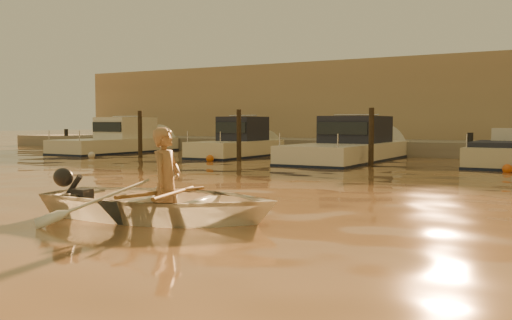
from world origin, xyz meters
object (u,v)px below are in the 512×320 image
Objects in this scene: moored_boat_0 at (116,140)px; moored_boat_2 at (349,145)px; moored_boat_1 at (237,143)px; dinghy at (161,201)px; person at (166,183)px; moored_boat_3 at (499,160)px; waterfront_building at (454,106)px.

moored_boat_0 is 12.14m from moored_boat_2.
moored_boat_1 is 5.13m from moored_boat_2.
dinghy is 0.44× the size of moored_boat_2.
moored_boat_1 is (-7.42, 14.05, 0.06)m from person.
moored_boat_3 is (3.15, 14.05, -0.34)m from person.
moored_boat_0 is (-14.33, 14.07, 0.35)m from dinghy.
moored_boat_2 is 1.66× the size of moored_boat_3.
moored_boat_3 is (17.58, 0.00, -0.40)m from moored_boat_0.
moored_boat_3 is at bearing 0.00° from moored_boat_1.
person is 0.33× the size of moored_boat_3.
person is 25.13m from waterfront_building.
moored_boat_2 reaches higher than person.
dinghy is at bearing -81.16° from moored_boat_2.
waterfront_building is at bearing 108.15° from moored_boat_3.
moored_boat_2 is at bearing 0.00° from moored_boat_0.
person is at bearing -80.76° from moored_boat_2.
waterfront_building is (1.83, 11.00, 1.77)m from moored_boat_2.
moored_boat_1 is 10.58m from moored_boat_3.
moored_boat_0 is 7.01m from moored_boat_1.
moored_boat_0 and moored_boat_2 have the same top height.
moored_boat_0 is at bearing 36.06° from dinghy.
waterfront_building reaches higher than person.
moored_boat_3 is (10.57, 0.00, -0.40)m from moored_boat_1.
dinghy is 0.30m from person.
waterfront_building reaches higher than moored_boat_1.
moored_boat_2 is (-2.19, 14.07, 0.35)m from dinghy.
waterfront_building reaches higher than moored_boat_0.
dinghy is 2.22× the size of person.
moored_boat_1 is at bearing 0.00° from moored_boat_0.
moored_boat_1 reaches higher than moored_boat_3.
person is at bearing -88.96° from waterfront_building.
moored_boat_1 reaches higher than person.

